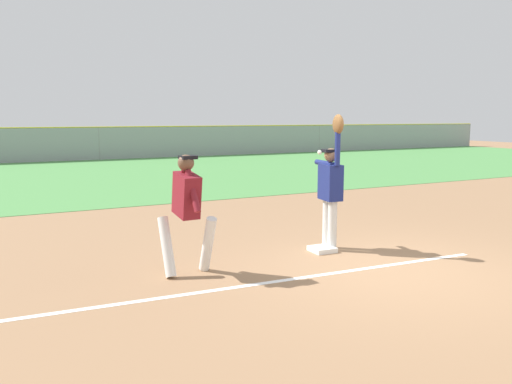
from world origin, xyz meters
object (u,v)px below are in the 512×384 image
at_px(runner, 187,206).
at_px(parked_car_blue, 173,142).
at_px(first_base, 322,249).
at_px(baseball, 320,152).
at_px(parked_car_white, 76,144).
at_px(fielder, 331,184).

height_order(runner, parked_car_blue, runner).
xyz_separation_m(first_base, runner, (-2.43, -0.16, 0.96)).
xyz_separation_m(baseball, parked_car_blue, (5.43, 24.13, -0.98)).
xyz_separation_m(parked_car_white, parked_car_blue, (5.83, 0.06, 0.00)).
relative_size(runner, parked_car_blue, 0.38).
distance_m(fielder, parked_car_white, 24.14).
relative_size(first_base, fielder, 0.17).
relative_size(fielder, parked_car_white, 0.52).
bearing_deg(parked_car_white, runner, -95.09).
bearing_deg(parked_car_blue, parked_car_white, -173.00).
bearing_deg(runner, parked_car_blue, 69.06).
distance_m(first_base, baseball, 1.62).
distance_m(first_base, parked_car_white, 24.22).
height_order(parked_car_white, parked_car_blue, same).
height_order(first_base, parked_car_blue, parked_car_blue).
relative_size(first_base, baseball, 5.14).
distance_m(runner, parked_car_white, 24.46).
bearing_deg(fielder, first_base, 27.60).
height_order(first_base, fielder, fielder).
distance_m(first_base, parked_car_blue, 24.87).
relative_size(parked_car_white, parked_car_blue, 0.96).
xyz_separation_m(fielder, runner, (-2.64, -0.24, -0.12)).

